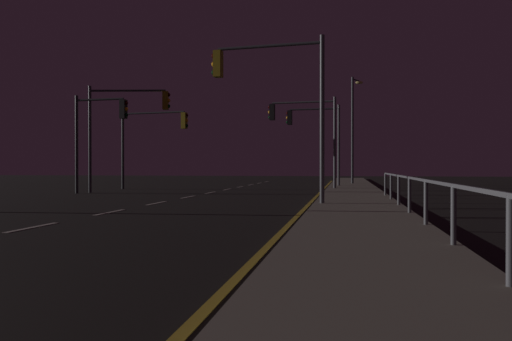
{
  "coord_description": "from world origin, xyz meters",
  "views": [
    {
      "loc": [
        7.02,
        -1.96,
        1.4
      ],
      "look_at": [
        1.56,
        30.12,
        1.13
      ],
      "focal_mm": 37.1,
      "sensor_mm": 36.0,
      "label": 1
    }
  ],
  "objects_px": {
    "traffic_light_far_left": "(316,129)",
    "traffic_light_mid_right": "(152,132)",
    "traffic_light_far_center": "(305,124)",
    "traffic_light_overhead_east": "(99,125)",
    "street_lamp_mid_block": "(354,121)",
    "traffic_light_mid_left": "(124,117)",
    "traffic_light_near_right": "(274,87)"
  },
  "relations": [
    {
      "from": "traffic_light_far_left",
      "to": "street_lamp_mid_block",
      "type": "bearing_deg",
      "value": 62.18
    },
    {
      "from": "traffic_light_near_right",
      "to": "traffic_light_mid_left",
      "type": "xyz_separation_m",
      "value": [
        -8.98,
        7.84,
        -0.2
      ]
    },
    {
      "from": "traffic_light_overhead_east",
      "to": "street_lamp_mid_block",
      "type": "xyz_separation_m",
      "value": [
        12.94,
        14.63,
        1.26
      ]
    },
    {
      "from": "traffic_light_far_left",
      "to": "street_lamp_mid_block",
      "type": "height_order",
      "value": "street_lamp_mid_block"
    },
    {
      "from": "street_lamp_mid_block",
      "to": "traffic_light_near_right",
      "type": "bearing_deg",
      "value": -98.12
    },
    {
      "from": "traffic_light_far_center",
      "to": "traffic_light_mid_right",
      "type": "bearing_deg",
      "value": -177.09
    },
    {
      "from": "traffic_light_far_left",
      "to": "traffic_light_mid_right",
      "type": "distance_m",
      "value": 10.61
    },
    {
      "from": "traffic_light_mid_right",
      "to": "street_lamp_mid_block",
      "type": "relative_size",
      "value": 0.62
    },
    {
      "from": "traffic_light_mid_left",
      "to": "traffic_light_mid_right",
      "type": "bearing_deg",
      "value": 90.58
    },
    {
      "from": "traffic_light_mid_right",
      "to": "traffic_light_mid_left",
      "type": "distance_m",
      "value": 4.15
    },
    {
      "from": "traffic_light_near_right",
      "to": "traffic_light_overhead_east",
      "type": "relative_size",
      "value": 1.14
    },
    {
      "from": "traffic_light_far_center",
      "to": "traffic_light_overhead_east",
      "type": "distance_m",
      "value": 11.52
    },
    {
      "from": "traffic_light_mid_right",
      "to": "traffic_light_far_left",
      "type": "bearing_deg",
      "value": 25.9
    },
    {
      "from": "traffic_light_mid_left",
      "to": "traffic_light_far_center",
      "type": "distance_m",
      "value": 10.21
    },
    {
      "from": "traffic_light_overhead_east",
      "to": "street_lamp_mid_block",
      "type": "distance_m",
      "value": 19.57
    },
    {
      "from": "street_lamp_mid_block",
      "to": "traffic_light_mid_left",
      "type": "bearing_deg",
      "value": -131.59
    },
    {
      "from": "traffic_light_far_center",
      "to": "traffic_light_far_left",
      "type": "bearing_deg",
      "value": 84.74
    },
    {
      "from": "street_lamp_mid_block",
      "to": "traffic_light_overhead_east",
      "type": "bearing_deg",
      "value": -131.5
    },
    {
      "from": "traffic_light_far_left",
      "to": "traffic_light_mid_left",
      "type": "bearing_deg",
      "value": -137.33
    },
    {
      "from": "traffic_light_far_center",
      "to": "street_lamp_mid_block",
      "type": "height_order",
      "value": "street_lamp_mid_block"
    },
    {
      "from": "traffic_light_overhead_east",
      "to": "street_lamp_mid_block",
      "type": "relative_size",
      "value": 0.64
    },
    {
      "from": "traffic_light_far_left",
      "to": "traffic_light_overhead_east",
      "type": "bearing_deg",
      "value": -136.64
    },
    {
      "from": "traffic_light_mid_right",
      "to": "traffic_light_far_center",
      "type": "xyz_separation_m",
      "value": [
        9.16,
        0.46,
        0.37
      ]
    },
    {
      "from": "traffic_light_mid_left",
      "to": "traffic_light_far_center",
      "type": "height_order",
      "value": "traffic_light_mid_left"
    },
    {
      "from": "traffic_light_far_left",
      "to": "traffic_light_mid_left",
      "type": "distance_m",
      "value": 12.92
    },
    {
      "from": "traffic_light_overhead_east",
      "to": "traffic_light_near_right",
      "type": "bearing_deg",
      "value": -34.41
    },
    {
      "from": "traffic_light_far_center",
      "to": "street_lamp_mid_block",
      "type": "distance_m",
      "value": 9.48
    },
    {
      "from": "traffic_light_far_center",
      "to": "traffic_light_mid_left",
      "type": "bearing_deg",
      "value": -153.28
    },
    {
      "from": "traffic_light_mid_right",
      "to": "traffic_light_overhead_east",
      "type": "distance_m",
      "value": 5.27
    },
    {
      "from": "traffic_light_far_center",
      "to": "traffic_light_overhead_east",
      "type": "relative_size",
      "value": 1.04
    },
    {
      "from": "street_lamp_mid_block",
      "to": "traffic_light_far_left",
      "type": "bearing_deg",
      "value": -117.82
    },
    {
      "from": "traffic_light_mid_left",
      "to": "traffic_light_overhead_east",
      "type": "distance_m",
      "value": 1.48
    }
  ]
}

